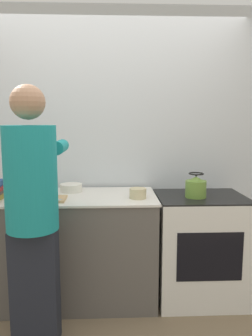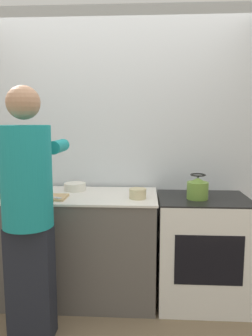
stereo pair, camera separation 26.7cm
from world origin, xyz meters
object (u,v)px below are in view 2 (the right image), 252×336
(oven, at_px, (202,250))
(canister_jar, at_px, (22,182))
(person, at_px, (28,206))
(cutting_board, at_px, (49,197))
(knife, at_px, (48,196))
(kettle, at_px, (198,188))
(bowl_prep, at_px, (138,194))

(oven, height_order, canister_jar, canister_jar)
(person, distance_m, cutting_board, 0.43)
(knife, distance_m, kettle, 1.23)
(oven, xyz_separation_m, person, (-1.30, -0.55, 0.51))
(person, xyz_separation_m, cutting_board, (0.02, 0.43, -0.04))
(person, distance_m, bowl_prep, 0.88)
(person, bearing_deg, oven, 22.91)
(kettle, bearing_deg, knife, -175.30)
(cutting_board, relative_size, bowl_prep, 2.06)
(oven, bearing_deg, cutting_board, -174.65)
(person, bearing_deg, canister_jar, 113.49)
(kettle, relative_size, canister_jar, 1.44)
(oven, height_order, kettle, kettle)
(cutting_board, relative_size, kettle, 1.39)
(person, height_order, canister_jar, person)
(person, xyz_separation_m, kettle, (1.24, 0.50, 0.03))
(cutting_board, distance_m, knife, 0.03)
(kettle, bearing_deg, canister_jar, 171.17)
(bowl_prep, bearing_deg, oven, 8.76)
(kettle, xyz_separation_m, bowl_prep, (-0.49, -0.04, -0.04))
(knife, bearing_deg, person, -66.52)
(oven, relative_size, bowl_prep, 6.61)
(person, bearing_deg, kettle, 22.19)
(kettle, distance_m, canister_jar, 1.58)
(oven, xyz_separation_m, kettle, (-0.06, -0.04, 0.55))
(cutting_board, relative_size, canister_jar, 2.00)
(cutting_board, bearing_deg, oven, 5.35)
(oven, distance_m, kettle, 0.55)
(kettle, relative_size, bowl_prep, 1.48)
(oven, relative_size, kettle, 4.45)
(person, relative_size, canister_jar, 12.46)
(person, xyz_separation_m, bowl_prep, (0.75, 0.46, -0.01))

